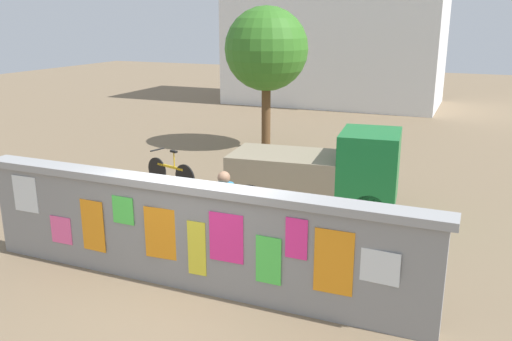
% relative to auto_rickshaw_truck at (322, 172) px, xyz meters
% --- Properties ---
extents(ground, '(60.00, 60.00, 0.00)m').
position_rel_auto_rickshaw_truck_xyz_m(ground, '(-0.94, 3.84, -0.90)').
color(ground, '#7A664C').
extents(poster_wall, '(7.75, 0.42, 1.73)m').
position_rel_auto_rickshaw_truck_xyz_m(poster_wall, '(-0.94, -4.16, -0.01)').
color(poster_wall, gray).
rests_on(poster_wall, ground).
extents(auto_rickshaw_truck, '(3.74, 1.86, 1.85)m').
position_rel_auto_rickshaw_truck_xyz_m(auto_rickshaw_truck, '(0.00, 0.00, 0.00)').
color(auto_rickshaw_truck, black).
rests_on(auto_rickshaw_truck, ground).
extents(motorcycle, '(1.88, 0.68, 0.87)m').
position_rel_auto_rickshaw_truck_xyz_m(motorcycle, '(-3.79, -1.86, -0.44)').
color(motorcycle, black).
rests_on(motorcycle, ground).
extents(bicycle_near, '(1.65, 0.62, 0.95)m').
position_rel_auto_rickshaw_truck_xyz_m(bicycle_near, '(-4.02, 0.26, -0.54)').
color(bicycle_near, black).
rests_on(bicycle_near, ground).
extents(person_walking, '(0.45, 0.45, 1.62)m').
position_rel_auto_rickshaw_truck_xyz_m(person_walking, '(-0.87, -3.05, 0.09)').
color(person_walking, '#D83F72').
rests_on(person_walking, ground).
extents(tree_roadside, '(2.61, 2.61, 4.50)m').
position_rel_auto_rickshaw_truck_xyz_m(tree_roadside, '(-3.32, 5.00, 2.27)').
color(tree_roadside, brown).
rests_on(tree_roadside, ground).
extents(building_background, '(10.42, 5.59, 7.81)m').
position_rel_auto_rickshaw_truck_xyz_m(building_background, '(-3.87, 15.56, 3.02)').
color(building_background, silver).
rests_on(building_background, ground).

